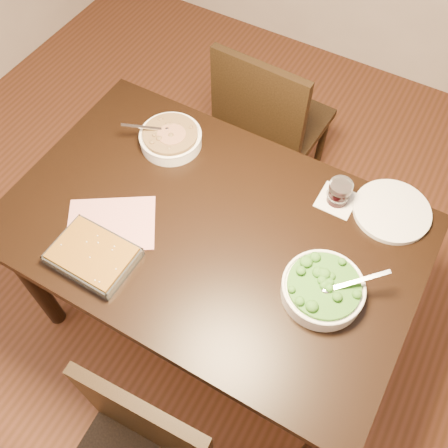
% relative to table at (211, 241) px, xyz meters
% --- Properties ---
extents(ground, '(4.00, 4.00, 0.00)m').
position_rel_table_xyz_m(ground, '(0.00, 0.00, -0.65)').
color(ground, '#472614').
rests_on(ground, ground).
extents(table, '(1.40, 0.90, 0.75)m').
position_rel_table_xyz_m(table, '(0.00, 0.00, 0.00)').
color(table, black).
rests_on(table, ground).
extents(magazine_a, '(0.36, 0.34, 0.01)m').
position_rel_table_xyz_m(magazine_a, '(-0.30, -0.16, 0.10)').
color(magazine_a, '#C03649').
rests_on(magazine_a, table).
extents(coaster, '(0.13, 0.13, 0.00)m').
position_rel_table_xyz_m(coaster, '(0.33, 0.31, 0.10)').
color(coaster, white).
rests_on(coaster, table).
extents(stew_bowl, '(0.24, 0.23, 0.09)m').
position_rel_table_xyz_m(stew_bowl, '(-0.32, 0.25, 0.13)').
color(stew_bowl, white).
rests_on(stew_bowl, table).
extents(broccoli_bowl, '(0.26, 0.26, 0.10)m').
position_rel_table_xyz_m(broccoli_bowl, '(0.42, -0.04, 0.13)').
color(broccoli_bowl, white).
rests_on(broccoli_bowl, table).
extents(baking_dish, '(0.27, 0.20, 0.05)m').
position_rel_table_xyz_m(baking_dish, '(-0.26, -0.29, 0.12)').
color(baking_dish, silver).
rests_on(baking_dish, table).
extents(wine_tumbler, '(0.08, 0.08, 0.09)m').
position_rel_table_xyz_m(wine_tumbler, '(0.33, 0.31, 0.15)').
color(wine_tumbler, black).
rests_on(wine_tumbler, coaster).
extents(dinner_plate, '(0.26, 0.26, 0.02)m').
position_rel_table_xyz_m(dinner_plate, '(0.51, 0.36, 0.10)').
color(dinner_plate, white).
rests_on(dinner_plate, table).
extents(chair_far, '(0.45, 0.45, 0.92)m').
position_rel_table_xyz_m(chair_far, '(-0.14, 0.74, -0.14)').
color(chair_far, black).
rests_on(chair_far, ground).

